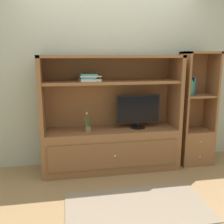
{
  "coord_description": "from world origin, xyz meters",
  "views": [
    {
      "loc": [
        -0.6,
        -2.96,
        1.56
      ],
      "look_at": [
        0.0,
        0.35,
        0.83
      ],
      "focal_mm": 41.42,
      "sensor_mm": 36.0,
      "label": 1
    }
  ],
  "objects": [
    {
      "name": "ground_plane",
      "position": [
        0.0,
        0.0,
        0.0
      ],
      "size": [
        8.0,
        8.0,
        0.0
      ],
      "primitive_type": "plane",
      "color": "#99754C"
    },
    {
      "name": "tv_monitor",
      "position": [
        0.37,
        0.4,
        0.82
      ],
      "size": [
        0.61,
        0.21,
        0.46
      ],
      "color": "black",
      "rests_on": "media_console"
    },
    {
      "name": "area_rug",
      "position": [
        0.1,
        -0.6,
        0.01
      ],
      "size": [
        1.5,
        0.81,
        0.01
      ],
      "primitive_type": "cube",
      "color": "gray",
      "rests_on": "ground_plane"
    },
    {
      "name": "upright_book_row",
      "position": [
        1.12,
        0.4,
        1.13
      ],
      "size": [
        0.1,
        0.17,
        0.24
      ],
      "color": "#338C4C",
      "rests_on": "bookshelf_tall"
    },
    {
      "name": "media_console",
      "position": [
        0.0,
        0.41,
        0.49
      ],
      "size": [
        1.86,
        0.51,
        1.57
      ],
      "color": "brown",
      "rests_on": "ground_plane"
    },
    {
      "name": "bookshelf_tall",
      "position": [
        1.25,
        0.41,
        0.54
      ],
      "size": [
        0.47,
        0.38,
        1.62
      ],
      "color": "brown",
      "rests_on": "ground_plane"
    },
    {
      "name": "magazine_stack",
      "position": [
        -0.3,
        0.41,
        1.29
      ],
      "size": [
        0.29,
        0.32,
        0.09
      ],
      "color": "silver",
      "rests_on": "media_console"
    },
    {
      "name": "painted_rear_wall",
      "position": [
        0.0,
        0.75,
        1.4
      ],
      "size": [
        6.0,
        0.1,
        2.8
      ],
      "primitive_type": "cube",
      "color": "#ADB29E",
      "rests_on": "ground_plane"
    },
    {
      "name": "potted_plant",
      "position": [
        -0.33,
        0.35,
        0.63
      ],
      "size": [
        0.08,
        0.14,
        0.28
      ],
      "color": "#8C7251",
      "rests_on": "media_console"
    }
  ]
}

